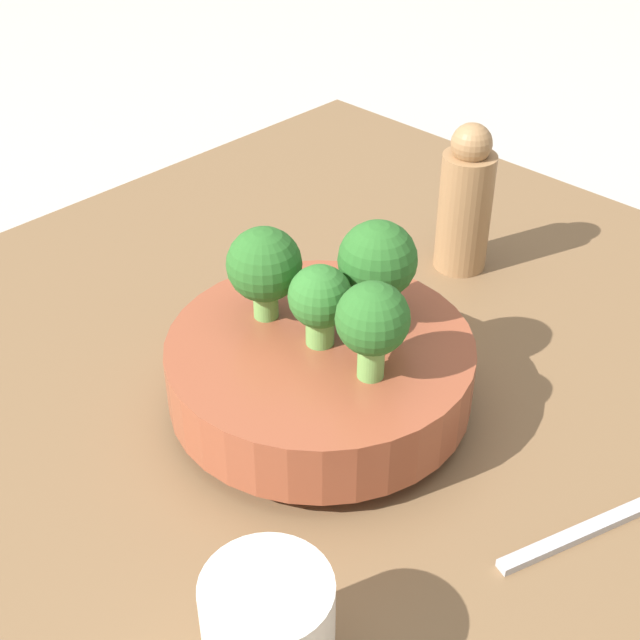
{
  "coord_description": "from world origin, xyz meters",
  "views": [
    {
      "loc": [
        -0.33,
        -0.38,
        0.5
      ],
      "look_at": [
        0.04,
        -0.01,
        0.13
      ],
      "focal_mm": 50.0,
      "sensor_mm": 36.0,
      "label": 1
    }
  ],
  "objects_px": {
    "pepper_mill": "(465,202)",
    "bowl": "(320,370)",
    "cup": "(269,634)",
    "fork": "(613,519)"
  },
  "relations": [
    {
      "from": "fork",
      "to": "bowl",
      "type": "bearing_deg",
      "value": 103.73
    },
    {
      "from": "pepper_mill",
      "to": "bowl",
      "type": "bearing_deg",
      "value": -168.43
    },
    {
      "from": "bowl",
      "to": "cup",
      "type": "height_order",
      "value": "cup"
    },
    {
      "from": "pepper_mill",
      "to": "fork",
      "type": "xyz_separation_m",
      "value": [
        -0.19,
        -0.27,
        -0.06
      ]
    },
    {
      "from": "bowl",
      "to": "pepper_mill",
      "type": "bearing_deg",
      "value": 11.57
    },
    {
      "from": "fork",
      "to": "cup",
      "type": "bearing_deg",
      "value": 161.33
    },
    {
      "from": "cup",
      "to": "fork",
      "type": "height_order",
      "value": "cup"
    },
    {
      "from": "cup",
      "to": "fork",
      "type": "relative_size",
      "value": 0.45
    },
    {
      "from": "bowl",
      "to": "pepper_mill",
      "type": "relative_size",
      "value": 1.59
    },
    {
      "from": "bowl",
      "to": "pepper_mill",
      "type": "height_order",
      "value": "pepper_mill"
    }
  ]
}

